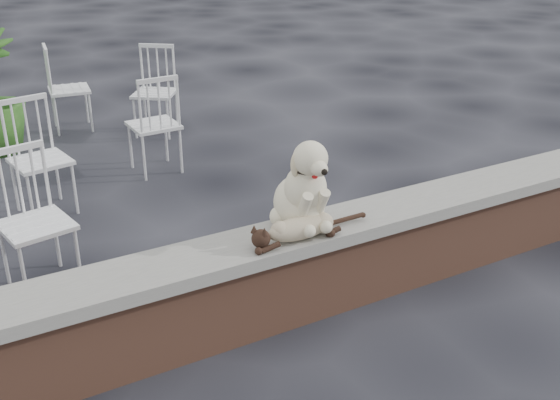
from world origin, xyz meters
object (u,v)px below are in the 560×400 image
chair_b (40,159)px  chair_a (35,223)px  dog (300,181)px  chair_c (153,123)px  cat (300,226)px  chair_d (154,92)px  chair_e (69,88)px

chair_b → chair_a: bearing=-112.2°
dog → chair_c: size_ratio=0.62×
cat → chair_d: bearing=85.2°
cat → chair_d: chair_d is taller
cat → chair_a: bearing=138.8°
dog → chair_b: (-1.10, 2.21, -0.40)m
chair_e → chair_c: size_ratio=1.00×
dog → chair_b: size_ratio=0.62×
cat → chair_b: bearing=115.4°
chair_a → chair_c: size_ratio=1.00×
chair_e → chair_c: 1.67m
chair_b → chair_e: size_ratio=1.00×
chair_d → chair_b: same height
chair_d → chair_e: bearing=178.2°
chair_a → chair_e: same height
chair_a → chair_e: size_ratio=1.00×
chair_d → chair_a: 3.15m
chair_e → chair_a: bearing=170.4°
chair_d → chair_e: (-0.77, 0.59, 0.00)m
chair_b → chair_e: same height
chair_d → chair_b: (-1.48, -1.47, 0.00)m
cat → chair_b: chair_b is taller
chair_a → chair_b: size_ratio=1.00×
dog → chair_e: dog is taller
dog → chair_c: bearing=91.9°
dog → chair_e: (-0.39, 4.27, -0.40)m
chair_d → chair_c: 1.10m
cat → dog: bearing=63.9°
cat → chair_c: size_ratio=1.00×
cat → chair_b: (-1.02, 2.36, -0.19)m
cat → chair_b: size_ratio=1.00×
chair_b → chair_c: (1.10, 0.44, 0.00)m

